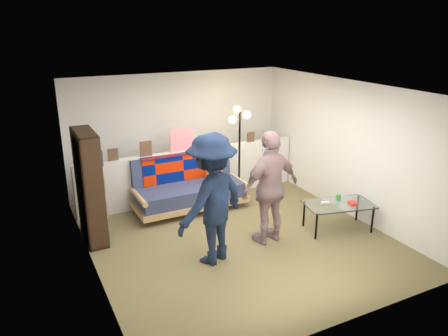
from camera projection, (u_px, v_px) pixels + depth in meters
name	position (u px, v px, depth m)	size (l,w,h in m)	color
ground	(235.00, 235.00, 7.17)	(5.00, 5.00, 0.00)	brown
room_shell	(222.00, 130.00, 7.04)	(4.60, 5.05, 2.45)	silver
half_wall_ledge	(192.00, 174.00, 8.54)	(4.45, 0.15, 1.00)	silver
ledge_decor	(180.00, 142.00, 8.21)	(2.97, 0.02, 0.45)	brown
futon_sofa	(189.00, 186.00, 8.14)	(2.08, 1.02, 0.89)	tan
bookshelf	(90.00, 190.00, 6.82)	(0.30, 0.89, 1.78)	black
coffee_table	(339.00, 205.00, 7.25)	(1.22, 0.85, 0.58)	black
floor_lamp	(239.00, 134.00, 8.38)	(0.42, 0.33, 1.81)	black
person_left	(212.00, 199.00, 6.15)	(1.24, 0.71, 1.91)	black
person_right	(271.00, 188.00, 6.73)	(1.06, 0.44, 1.80)	tan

